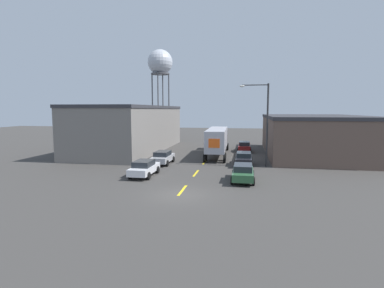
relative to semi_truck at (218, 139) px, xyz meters
The scene contains 12 objects.
ground_plane 19.94m from the semi_truck, 92.83° to the right, with size 160.00×160.00×0.00m, color #3D3A38.
road_centerline 12.49m from the semi_truck, 94.57° to the right, with size 0.20×15.59×0.01m.
warehouse_left 13.64m from the semi_truck, 169.09° to the left, with size 9.73×24.53×6.74m.
warehouse_right 13.00m from the semi_truck, 10.66° to the left, with size 12.48×21.04×5.39m.
semi_truck is the anchor object (origin of this frame).
parked_car_left_far 9.81m from the semi_truck, 124.66° to the right, with size 1.95×4.47×1.48m.
parked_car_right_far 5.56m from the semi_truck, 48.56° to the left, with size 1.95×4.47×1.48m.
parked_car_left_near 15.44m from the semi_truck, 111.04° to the right, with size 1.95×4.47×1.48m.
parked_car_right_mid 8.14m from the semi_truck, 63.65° to the right, with size 1.95×4.47×1.48m.
parked_car_right_near 15.22m from the semi_truck, 76.41° to the right, with size 1.95×4.47×1.48m.
water_tower 35.37m from the semi_truck, 120.00° to the left, with size 5.75×5.75×19.94m.
street_lamp 9.91m from the semi_truck, 53.59° to the right, with size 3.13×0.32×8.91m.
Camera 1 is at (4.71, -20.70, 6.17)m, focal length 28.00 mm.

